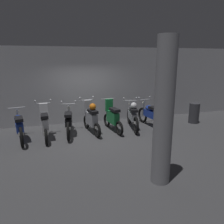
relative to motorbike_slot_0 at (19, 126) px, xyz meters
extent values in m
plane|color=#424244|center=(2.46, -0.27, -0.49)|extent=(80.00, 80.00, 0.00)
cube|color=#ADADB2|center=(2.46, 1.67, 1.09)|extent=(16.00, 0.30, 3.15)
torus|color=black|center=(-0.11, 0.62, -0.17)|extent=(0.20, 0.66, 0.65)
torus|color=black|center=(0.11, -0.66, -0.17)|extent=(0.20, 0.66, 0.65)
cube|color=#1E389E|center=(0.00, -0.02, 0.02)|extent=(0.36, 0.86, 0.28)
ellipsoid|color=#1E389E|center=(-0.02, 0.13, 0.24)|extent=(0.33, 0.48, 0.22)
cube|color=black|center=(0.03, -0.20, 0.30)|extent=(0.32, 0.55, 0.10)
cylinder|color=#B7BABF|center=(-0.09, 0.51, 0.52)|extent=(0.56, 0.13, 0.04)
cylinder|color=#B7BABF|center=(-0.10, 0.57, 0.15)|extent=(0.08, 0.17, 0.65)
sphere|color=silver|center=(-0.10, 0.57, 0.37)|extent=(0.12, 0.12, 0.12)
cube|color=white|center=(0.11, -0.64, -0.07)|extent=(0.16, 0.04, 0.10)
torus|color=black|center=(0.80, 0.46, -0.23)|extent=(0.11, 0.53, 0.53)
torus|color=black|center=(0.84, -0.68, -0.23)|extent=(0.11, 0.53, 0.53)
cube|color=silver|center=(0.82, -0.11, 0.04)|extent=(0.25, 0.74, 0.44)
cube|color=silver|center=(0.81, 0.23, 0.44)|extent=(0.28, 0.13, 0.48)
cube|color=black|center=(0.83, -0.27, 0.36)|extent=(0.26, 0.53, 0.10)
cylinder|color=#B7BABF|center=(0.81, 0.37, 0.66)|extent=(0.56, 0.06, 0.04)
sphere|color=#B7BABF|center=(0.55, 0.36, 0.76)|extent=(0.07, 0.07, 0.07)
sphere|color=#B7BABF|center=(1.07, 0.38, 0.76)|extent=(0.07, 0.07, 0.07)
cylinder|color=#B7BABF|center=(0.81, 0.42, 0.19)|extent=(0.06, 0.15, 0.85)
sphere|color=silver|center=(0.81, 0.42, 0.51)|extent=(0.12, 0.12, 0.12)
cube|color=white|center=(0.84, -0.66, -0.13)|extent=(0.16, 0.02, 0.10)
torus|color=black|center=(1.73, 0.75, -0.17)|extent=(0.17, 0.66, 0.65)
torus|color=black|center=(1.56, -0.54, -0.17)|extent=(0.17, 0.66, 0.65)
cube|color=black|center=(1.64, 0.10, 0.02)|extent=(0.33, 0.85, 0.28)
ellipsoid|color=black|center=(1.66, 0.26, 0.24)|extent=(0.32, 0.47, 0.22)
cube|color=black|center=(1.62, -0.08, 0.30)|extent=(0.31, 0.55, 0.10)
cylinder|color=#B7BABF|center=(1.71, 0.64, 0.52)|extent=(0.56, 0.11, 0.04)
sphere|color=#B7BABF|center=(1.46, 0.68, 0.62)|extent=(0.07, 0.07, 0.07)
sphere|color=#B7BABF|center=(1.97, 0.61, 0.62)|extent=(0.07, 0.07, 0.07)
cylinder|color=#B7BABF|center=(1.72, 0.69, 0.15)|extent=(0.08, 0.17, 0.65)
sphere|color=silver|center=(1.72, 0.69, 0.37)|extent=(0.12, 0.12, 0.12)
cube|color=white|center=(1.56, -0.52, -0.07)|extent=(0.16, 0.03, 0.10)
torus|color=black|center=(2.37, 0.62, -0.23)|extent=(0.17, 0.54, 0.53)
torus|color=black|center=(2.55, -0.52, -0.23)|extent=(0.17, 0.54, 0.53)
cube|color=#9EA0A8|center=(2.46, 0.05, 0.04)|extent=(0.33, 0.76, 0.44)
cube|color=#9EA0A8|center=(2.41, 0.39, 0.44)|extent=(0.30, 0.16, 0.48)
cube|color=black|center=(2.49, -0.11, 0.36)|extent=(0.32, 0.55, 0.10)
cylinder|color=#B7BABF|center=(2.39, 0.53, 0.66)|extent=(0.56, 0.12, 0.04)
sphere|color=#B7BABF|center=(2.13, 0.49, 0.76)|extent=(0.07, 0.07, 0.07)
sphere|color=#B7BABF|center=(2.64, 0.57, 0.76)|extent=(0.07, 0.07, 0.07)
cylinder|color=#B7BABF|center=(2.38, 0.57, 0.19)|extent=(0.08, 0.15, 0.85)
sphere|color=silver|center=(2.38, 0.57, 0.51)|extent=(0.12, 0.12, 0.12)
cube|color=white|center=(2.55, -0.49, -0.13)|extent=(0.16, 0.04, 0.10)
sphere|color=orange|center=(2.49, -0.11, 0.53)|extent=(0.24, 0.24, 0.24)
torus|color=black|center=(3.21, 0.61, -0.23)|extent=(0.16, 0.54, 0.53)
torus|color=black|center=(3.36, -0.53, -0.23)|extent=(0.16, 0.54, 0.53)
cube|color=#197238|center=(3.28, 0.04, 0.04)|extent=(0.31, 0.76, 0.44)
cube|color=#197238|center=(3.24, 0.39, 0.44)|extent=(0.29, 0.16, 0.48)
cube|color=black|center=(3.30, -0.12, 0.36)|extent=(0.31, 0.55, 0.10)
cylinder|color=#B7BABF|center=(3.22, 0.52, 0.66)|extent=(0.56, 0.11, 0.04)
cylinder|color=#B7BABF|center=(3.21, 0.57, 0.19)|extent=(0.07, 0.15, 0.85)
sphere|color=silver|center=(3.21, 0.57, 0.51)|extent=(0.12, 0.12, 0.12)
cube|color=white|center=(3.35, -0.50, -0.13)|extent=(0.16, 0.03, 0.10)
torus|color=black|center=(4.22, 0.73, -0.17)|extent=(0.21, 0.66, 0.65)
torus|color=black|center=(3.98, -0.55, -0.17)|extent=(0.21, 0.66, 0.65)
cube|color=#9EA0A8|center=(4.10, 0.09, 0.02)|extent=(0.37, 0.86, 0.28)
ellipsoid|color=#9EA0A8|center=(4.13, 0.24, 0.24)|extent=(0.33, 0.48, 0.22)
cube|color=black|center=(4.07, -0.09, 0.30)|extent=(0.33, 0.55, 0.10)
cylinder|color=#B7BABF|center=(4.20, 0.63, 0.52)|extent=(0.56, 0.14, 0.04)
sphere|color=#B7BABF|center=(3.94, 0.68, 0.62)|extent=(0.07, 0.07, 0.07)
sphere|color=#B7BABF|center=(4.46, 0.58, 0.62)|extent=(0.07, 0.07, 0.07)
cylinder|color=#B7BABF|center=(4.21, 0.68, 0.15)|extent=(0.08, 0.17, 0.65)
sphere|color=silver|center=(4.21, 0.68, 0.37)|extent=(0.12, 0.12, 0.12)
cube|color=white|center=(3.99, -0.52, -0.07)|extent=(0.16, 0.04, 0.10)
sphere|color=silver|center=(4.07, -0.09, 0.47)|extent=(0.24, 0.24, 0.24)
torus|color=black|center=(4.84, 0.75, -0.17)|extent=(0.17, 0.66, 0.65)
torus|color=black|center=(5.00, -0.54, -0.17)|extent=(0.17, 0.66, 0.65)
cube|color=#1E389E|center=(4.92, 0.11, 0.02)|extent=(0.32, 0.85, 0.28)
ellipsoid|color=#1E389E|center=(4.90, 0.26, 0.24)|extent=(0.31, 0.47, 0.22)
cube|color=black|center=(4.94, -0.07, 0.30)|extent=(0.30, 0.55, 0.10)
cylinder|color=#B7BABF|center=(4.85, 0.65, 0.52)|extent=(0.56, 0.11, 0.04)
sphere|color=#B7BABF|center=(4.59, 0.62, 0.62)|extent=(0.07, 0.07, 0.07)
sphere|color=#B7BABF|center=(5.11, 0.68, 0.62)|extent=(0.07, 0.07, 0.07)
cylinder|color=#B7BABF|center=(4.85, 0.70, 0.15)|extent=(0.08, 0.17, 0.65)
sphere|color=silver|center=(4.85, 0.70, 0.37)|extent=(0.12, 0.12, 0.12)
cube|color=white|center=(5.00, -0.51, -0.07)|extent=(0.16, 0.03, 0.10)
cylinder|color=gray|center=(3.29, -3.61, 1.09)|extent=(0.42, 0.42, 3.15)
cylinder|color=#38383D|center=(6.92, 0.07, -0.06)|extent=(0.43, 0.43, 0.85)
camera|label=1|loc=(1.00, -7.50, 2.21)|focal=34.70mm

